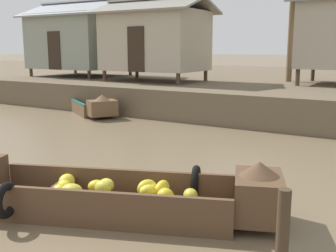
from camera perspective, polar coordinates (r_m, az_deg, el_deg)
The scene contains 7 objects.
ground_plane at distance 11.20m, azimuth 3.24°, elevation -1.92°, with size 300.00×300.00×0.00m, color #726047.
riverbank_strip at distance 22.44m, azimuth 17.95°, elevation 5.33°, with size 160.00×20.00×1.05m, color brown.
banana_boat at distance 6.25m, azimuth -8.33°, elevation -9.23°, with size 5.08×2.73×0.93m.
cargo_boat_upstream at distance 16.77m, azimuth -11.47°, elevation 3.17°, with size 4.90×3.61×0.86m.
stilt_house_left at distance 21.79m, azimuth -12.17°, elevation 11.61°, with size 5.02×4.10×3.78m.
stilt_house_mid_left at distance 17.87m, azimuth -1.82°, elevation 11.99°, with size 4.78×3.32×3.51m.
mooring_post at distance 4.64m, azimuth 15.72°, elevation -14.49°, with size 0.14×0.14×1.03m, color #423323.
Camera 1 is at (5.10, 0.34, 2.46)m, focal length 43.61 mm.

